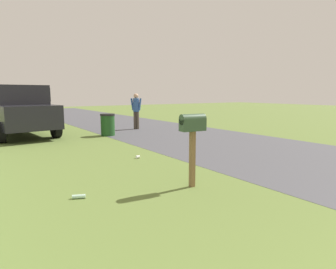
# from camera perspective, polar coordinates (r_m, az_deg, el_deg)

# --- Properties ---
(road_asphalt) EXTENTS (60.00, 5.64, 0.01)m
(road_asphalt) POSITION_cam_1_polar(r_m,az_deg,el_deg) (9.03, 21.56, -3.80)
(road_asphalt) COLOR #47474C
(road_asphalt) RESTS_ON ground
(mailbox) EXTENTS (0.26, 0.51, 1.40)m
(mailbox) POSITION_cam_1_polar(r_m,az_deg,el_deg) (5.45, 4.85, 1.12)
(mailbox) COLOR brown
(mailbox) RESTS_ON ground
(pickup_truck) EXTENTS (5.71, 2.68, 2.09)m
(pickup_truck) POSITION_cam_1_polar(r_m,az_deg,el_deg) (13.72, -27.45, 4.42)
(pickup_truck) COLOR black
(pickup_truck) RESTS_ON ground
(trash_bin) EXTENTS (0.61, 0.61, 0.92)m
(trash_bin) POSITION_cam_1_polar(r_m,az_deg,el_deg) (12.47, -11.75, 1.91)
(trash_bin) COLOR #1E4C1E
(trash_bin) RESTS_ON ground
(pedestrian) EXTENTS (0.38, 0.45, 1.76)m
(pedestrian) POSITION_cam_1_polar(r_m,az_deg,el_deg) (14.49, -6.27, 5.11)
(pedestrian) COLOR #4C4238
(pedestrian) RESTS_ON ground
(litter_cup_near_hydrant) EXTENTS (0.08, 0.10, 0.08)m
(litter_cup_near_hydrant) POSITION_cam_1_polar(r_m,az_deg,el_deg) (8.05, -5.95, -4.40)
(litter_cup_near_hydrant) COLOR white
(litter_cup_near_hydrant) RESTS_ON ground
(litter_bottle_midfield_a) EXTENTS (0.15, 0.23, 0.07)m
(litter_bottle_midfield_a) POSITION_cam_1_polar(r_m,az_deg,el_deg) (5.29, -17.10, -11.56)
(litter_bottle_midfield_a) COLOR #B2D8BF
(litter_bottle_midfield_a) RESTS_ON ground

